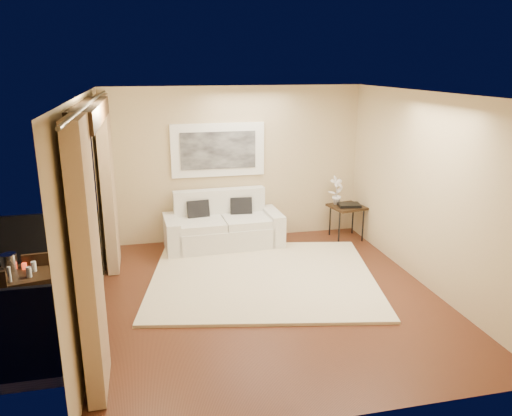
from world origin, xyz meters
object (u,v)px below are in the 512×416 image
object	(u,v)px
balcony_chair_far	(43,280)
ice_bucket	(9,262)
sofa	(223,227)
bistro_table	(21,280)
side_table	(347,209)
orchid	(337,190)

from	to	relation	value
balcony_chair_far	ice_bucket	world-z (taller)	ice_bucket
ice_bucket	balcony_chair_far	bearing A→B (deg)	27.35
sofa	balcony_chair_far	bearing A→B (deg)	-143.28
sofa	bistro_table	bearing A→B (deg)	-141.38
bistro_table	ice_bucket	xyz separation A→B (m)	(-0.13, 0.13, 0.18)
side_table	bistro_table	world-z (taller)	bistro_table
sofa	side_table	world-z (taller)	sofa
side_table	orchid	xyz separation A→B (m)	(-0.16, 0.13, 0.32)
balcony_chair_far	sofa	bearing A→B (deg)	-144.21
side_table	balcony_chair_far	world-z (taller)	balcony_chair_far
side_table	ice_bucket	world-z (taller)	ice_bucket
orchid	ice_bucket	xyz separation A→B (m)	(-4.93, -2.26, -0.03)
orchid	ice_bucket	distance (m)	5.42
sofa	balcony_chair_far	size ratio (longest dim) A/B	2.26
balcony_chair_far	ice_bucket	distance (m)	0.48
side_table	orchid	distance (m)	0.38
sofa	ice_bucket	world-z (taller)	sofa
bistro_table	balcony_chair_far	distance (m)	0.37
balcony_chair_far	ice_bucket	bearing A→B (deg)	24.16
sofa	orchid	distance (m)	2.15
balcony_chair_far	ice_bucket	size ratio (longest dim) A/B	4.45
side_table	orchid	world-z (taller)	orchid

